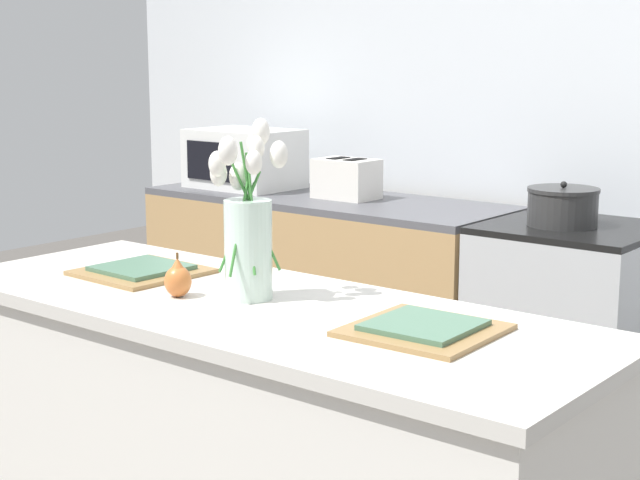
{
  "coord_description": "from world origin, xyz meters",
  "views": [
    {
      "loc": [
        1.59,
        -1.71,
        1.5
      ],
      "look_at": [
        0.0,
        0.25,
        1.02
      ],
      "focal_mm": 55.0,
      "sensor_mm": 36.0,
      "label": 1
    }
  ],
  "objects_px": {
    "flower_vase": "(248,229)",
    "toaster": "(346,179)",
    "plate_setting_left": "(142,270)",
    "cooking_pot": "(563,207)",
    "microwave": "(244,158)",
    "stove_range": "(568,343)",
    "pear_figurine": "(178,279)",
    "plate_setting_right": "(424,328)"
  },
  "relations": [
    {
      "from": "microwave",
      "to": "toaster",
      "type": "bearing_deg",
      "value": 1.52
    },
    {
      "from": "stove_range",
      "to": "pear_figurine",
      "type": "distance_m",
      "value": 1.77
    },
    {
      "from": "stove_range",
      "to": "plate_setting_left",
      "type": "distance_m",
      "value": 1.72
    },
    {
      "from": "pear_figurine",
      "to": "flower_vase",
      "type": "bearing_deg",
      "value": 32.36
    },
    {
      "from": "plate_setting_right",
      "to": "pear_figurine",
      "type": "bearing_deg",
      "value": -170.21
    },
    {
      "from": "stove_range",
      "to": "toaster",
      "type": "bearing_deg",
      "value": 179.19
    },
    {
      "from": "plate_setting_right",
      "to": "toaster",
      "type": "distance_m",
      "value": 2.12
    },
    {
      "from": "flower_vase",
      "to": "toaster",
      "type": "height_order",
      "value": "flower_vase"
    },
    {
      "from": "plate_setting_left",
      "to": "cooking_pot",
      "type": "distance_m",
      "value": 1.62
    },
    {
      "from": "plate_setting_left",
      "to": "plate_setting_right",
      "type": "xyz_separation_m",
      "value": [
        0.93,
        0.0,
        0.0
      ]
    },
    {
      "from": "cooking_pot",
      "to": "microwave",
      "type": "xyz_separation_m",
      "value": [
        -1.61,
        0.04,
        0.07
      ]
    },
    {
      "from": "plate_setting_left",
      "to": "toaster",
      "type": "height_order",
      "value": "toaster"
    },
    {
      "from": "pear_figurine",
      "to": "plate_setting_right",
      "type": "xyz_separation_m",
      "value": [
        0.66,
        0.11,
        -0.03
      ]
    },
    {
      "from": "plate_setting_right",
      "to": "cooking_pot",
      "type": "relative_size",
      "value": 1.21
    },
    {
      "from": "microwave",
      "to": "plate_setting_right",
      "type": "bearing_deg",
      "value": -37.9
    },
    {
      "from": "stove_range",
      "to": "cooking_pot",
      "type": "xyz_separation_m",
      "value": [
        -0.03,
        -0.04,
        0.51
      ]
    },
    {
      "from": "cooking_pot",
      "to": "microwave",
      "type": "relative_size",
      "value": 0.54
    },
    {
      "from": "toaster",
      "to": "microwave",
      "type": "relative_size",
      "value": 0.58
    },
    {
      "from": "cooking_pot",
      "to": "plate_setting_right",
      "type": "bearing_deg",
      "value": -75.49
    },
    {
      "from": "pear_figurine",
      "to": "toaster",
      "type": "xyz_separation_m",
      "value": [
        -0.76,
        1.69,
        0.03
      ]
    },
    {
      "from": "stove_range",
      "to": "cooking_pot",
      "type": "bearing_deg",
      "value": -129.8
    },
    {
      "from": "flower_vase",
      "to": "microwave",
      "type": "height_order",
      "value": "flower_vase"
    },
    {
      "from": "plate_setting_left",
      "to": "cooking_pot",
      "type": "xyz_separation_m",
      "value": [
        0.53,
        1.52,
        0.05
      ]
    },
    {
      "from": "toaster",
      "to": "stove_range",
      "type": "bearing_deg",
      "value": -0.81
    },
    {
      "from": "flower_vase",
      "to": "microwave",
      "type": "distance_m",
      "value": 2.18
    },
    {
      "from": "cooking_pot",
      "to": "microwave",
      "type": "distance_m",
      "value": 1.61
    },
    {
      "from": "stove_range",
      "to": "pear_figurine",
      "type": "xyz_separation_m",
      "value": [
        -0.29,
        -1.68,
        0.5
      ]
    },
    {
      "from": "toaster",
      "to": "flower_vase",
      "type": "bearing_deg",
      "value": -60.2
    },
    {
      "from": "pear_figurine",
      "to": "microwave",
      "type": "relative_size",
      "value": 0.23
    },
    {
      "from": "stove_range",
      "to": "plate_setting_right",
      "type": "distance_m",
      "value": 1.67
    },
    {
      "from": "plate_setting_right",
      "to": "microwave",
      "type": "relative_size",
      "value": 0.65
    },
    {
      "from": "pear_figurine",
      "to": "plate_setting_right",
      "type": "height_order",
      "value": "pear_figurine"
    },
    {
      "from": "plate_setting_left",
      "to": "toaster",
      "type": "relative_size",
      "value": 1.12
    },
    {
      "from": "plate_setting_left",
      "to": "microwave",
      "type": "bearing_deg",
      "value": 124.63
    },
    {
      "from": "plate_setting_right",
      "to": "toaster",
      "type": "bearing_deg",
      "value": 132.0
    },
    {
      "from": "toaster",
      "to": "plate_setting_left",
      "type": "bearing_deg",
      "value": -72.65
    },
    {
      "from": "plate_setting_left",
      "to": "toaster",
      "type": "distance_m",
      "value": 1.65
    },
    {
      "from": "plate_setting_right",
      "to": "cooking_pot",
      "type": "bearing_deg",
      "value": 104.51
    },
    {
      "from": "pear_figurine",
      "to": "toaster",
      "type": "distance_m",
      "value": 1.85
    },
    {
      "from": "stove_range",
      "to": "microwave",
      "type": "xyz_separation_m",
      "value": [
        -1.64,
        -0.0,
        0.58
      ]
    },
    {
      "from": "stove_range",
      "to": "toaster",
      "type": "height_order",
      "value": "toaster"
    },
    {
      "from": "stove_range",
      "to": "plate_setting_right",
      "type": "height_order",
      "value": "plate_setting_right"
    }
  ]
}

